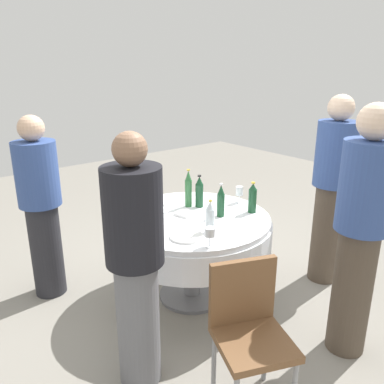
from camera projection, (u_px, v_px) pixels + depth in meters
name	position (u px, v px, depth m)	size (l,w,h in m)	color
ground_plane	(192.00, 296.00, 3.42)	(10.00, 10.00, 0.00)	gray
dining_table	(192.00, 233.00, 3.23)	(1.30, 1.30, 0.74)	white
bottle_dark_green_rear	(199.00, 192.00, 3.36)	(0.07, 0.07, 0.28)	#194728
bottle_dark_green_mid	(221.00, 201.00, 3.15)	(0.06, 0.06, 0.28)	#194728
bottle_clear_near	(210.00, 218.00, 2.85)	(0.07, 0.07, 0.25)	silver
bottle_green_far	(188.00, 189.00, 3.36)	(0.06, 0.06, 0.33)	#2D6B38
bottle_dark_green_east	(252.00, 198.00, 3.24)	(0.07, 0.07, 0.26)	#194728
wine_glass_far	(210.00, 233.00, 2.63)	(0.07, 0.07, 0.14)	white
wine_glass_east	(239.00, 191.00, 3.47)	(0.06, 0.06, 0.15)	white
wine_glass_outer	(142.00, 203.00, 3.16)	(0.07, 0.07, 0.16)	white
plate_south	(155.00, 202.00, 3.48)	(0.24, 0.24, 0.04)	white
plate_right	(187.00, 236.00, 2.80)	(0.25, 0.25, 0.02)	white
fork_mid	(149.00, 228.00, 2.96)	(0.18, 0.02, 0.01)	silver
folded_napkin	(184.00, 213.00, 3.21)	(0.13, 0.13, 0.02)	white
person_rear	(135.00, 262.00, 2.27)	(0.34, 0.34, 1.59)	slate
person_mid	(361.00, 230.00, 2.52)	(0.34, 0.34, 1.71)	#4C3F33
person_near	(332.00, 188.00, 3.42)	(0.34, 0.34, 1.68)	#4C3F33
person_far	(41.00, 206.00, 3.23)	(0.34, 0.34, 1.55)	#26262B
chair_outer	(249.00, 324.00, 2.23)	(0.52, 0.52, 0.87)	brown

